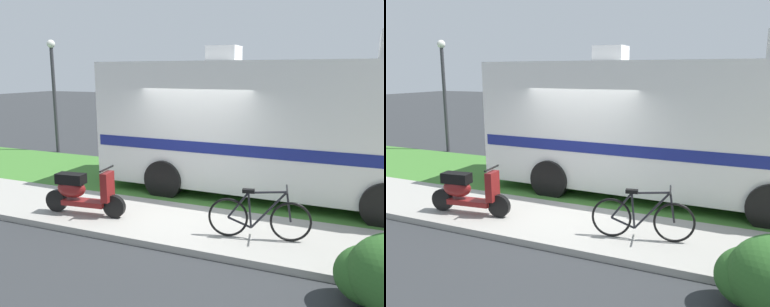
# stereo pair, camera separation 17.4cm
# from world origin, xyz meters

# --- Properties ---
(ground_plane) EXTENTS (80.00, 80.00, 0.00)m
(ground_plane) POSITION_xyz_m (0.00, 0.00, 0.00)
(ground_plane) COLOR #2D3033
(sidewalk) EXTENTS (24.00, 2.00, 0.12)m
(sidewalk) POSITION_xyz_m (0.00, -1.20, 0.06)
(sidewalk) COLOR #9E9B93
(sidewalk) RESTS_ON ground
(grass_strip) EXTENTS (24.00, 3.40, 0.08)m
(grass_strip) POSITION_xyz_m (0.00, 1.50, 0.04)
(grass_strip) COLOR #3D752D
(grass_strip) RESTS_ON ground
(motorhome_rv) EXTENTS (7.83, 2.76, 3.57)m
(motorhome_rv) POSITION_xyz_m (1.49, 1.42, 1.70)
(motorhome_rv) COLOR silver
(motorhome_rv) RESTS_ON ground
(scooter) EXTENTS (1.70, 0.52, 0.97)m
(scooter) POSITION_xyz_m (-1.66, -1.56, 0.58)
(scooter) COLOR black
(scooter) RESTS_ON ground
(bicycle) EXTENTS (1.68, 0.52, 0.89)m
(bicycle) POSITION_xyz_m (1.80, -1.38, 0.50)
(bicycle) COLOR black
(bicycle) RESTS_ON ground
(pickup_truck_near) EXTENTS (5.06, 2.23, 1.78)m
(pickup_truck_near) POSITION_xyz_m (1.37, 6.09, 0.95)
(pickup_truck_near) COLOR #B7B29E
(pickup_truck_near) RESTS_ON ground
(street_lamp_post) EXTENTS (0.28, 0.28, 3.92)m
(street_lamp_post) POSITION_xyz_m (-6.74, 3.60, 2.41)
(street_lamp_post) COLOR #333338
(street_lamp_post) RESTS_ON ground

